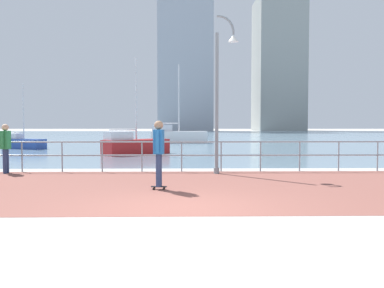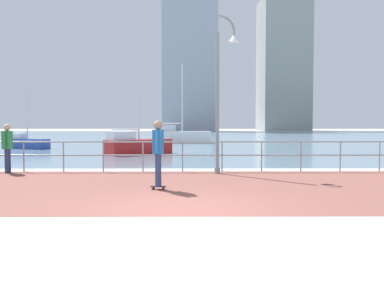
{
  "view_description": "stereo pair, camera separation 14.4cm",
  "coord_description": "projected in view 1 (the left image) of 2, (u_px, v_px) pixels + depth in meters",
  "views": [
    {
      "loc": [
        0.07,
        -7.79,
        1.66
      ],
      "look_at": [
        0.31,
        3.8,
        1.1
      ],
      "focal_mm": 37.52,
      "sensor_mm": 36.0,
      "label": 1
    },
    {
      "loc": [
        0.22,
        -7.79,
        1.66
      ],
      "look_at": [
        0.31,
        3.8,
        1.1
      ],
      "focal_mm": 37.52,
      "sensor_mm": 36.0,
      "label": 2
    }
  ],
  "objects": [
    {
      "name": "tower_brick",
      "position": [
        185.0,
        45.0,
        103.07
      ],
      "size": [
        13.81,
        11.04,
        45.87
      ],
      "color": "#A3A8B2",
      "rests_on": "ground"
    },
    {
      "name": "skateboarder",
      "position": [
        159.0,
        148.0,
        10.17
      ],
      "size": [
        0.41,
        0.56,
        1.76
      ],
      "color": "black",
      "rests_on": "ground"
    },
    {
      "name": "sailboat_navy",
      "position": [
        23.0,
        143.0,
        27.52
      ],
      "size": [
        3.29,
        2.22,
        4.45
      ],
      "color": "#284799",
      "rests_on": "ground"
    },
    {
      "name": "lamppost",
      "position": [
        222.0,
        86.0,
        13.45
      ],
      "size": [
        0.81,
        0.36,
        5.33
      ],
      "color": "gray",
      "rests_on": "ground"
    },
    {
      "name": "sailboat_blue",
      "position": [
        134.0,
        145.0,
        22.38
      ],
      "size": [
        3.7,
        3.42,
        5.42
      ],
      "color": "#B21E1E",
      "rests_on": "ground"
    },
    {
      "name": "ground",
      "position": [
        183.0,
        139.0,
        47.8
      ],
      "size": [
        220.0,
        220.0,
        0.0
      ],
      "primitive_type": "plane",
      "color": "#ADAAA5"
    },
    {
      "name": "bystander",
      "position": [
        6.0,
        144.0,
        13.66
      ],
      "size": [
        0.25,
        0.55,
        1.68
      ],
      "color": "navy",
      "rests_on": "ground"
    },
    {
      "name": "brick_paving",
      "position": [
        181.0,
        187.0,
        10.7
      ],
      "size": [
        28.0,
        6.97,
        0.01
      ],
      "primitive_type": "cube",
      "color": "brown",
      "rests_on": "ground"
    },
    {
      "name": "sailboat_teal",
      "position": [
        177.0,
        136.0,
        35.76
      ],
      "size": [
        5.06,
        1.84,
        6.99
      ],
      "color": "white",
      "rests_on": "ground"
    },
    {
      "name": "tower_steel",
      "position": [
        278.0,
        65.0,
        107.75
      ],
      "size": [
        12.08,
        14.19,
        37.27
      ],
      "color": "#939993",
      "rests_on": "ground"
    },
    {
      "name": "waterfront_railing",
      "position": [
        182.0,
        150.0,
        14.15
      ],
      "size": [
        25.25,
        0.06,
        1.08
      ],
      "color": "#8C99A3",
      "rests_on": "ground"
    },
    {
      "name": "harbor_water",
      "position": [
        183.0,
        136.0,
        59.12
      ],
      "size": [
        180.0,
        88.0,
        0.0
      ],
      "primitive_type": "cube",
      "color": "#6B899E",
      "rests_on": "ground"
    }
  ]
}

